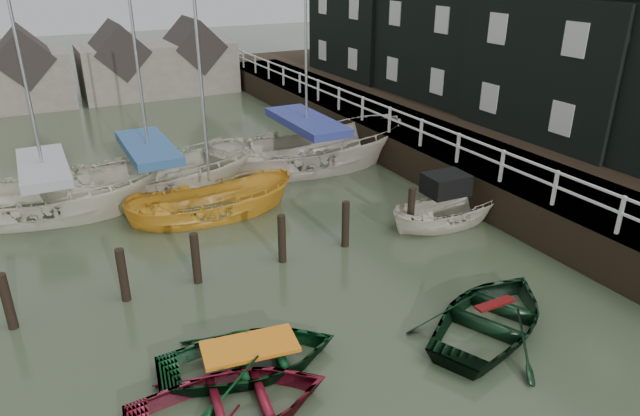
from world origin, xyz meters
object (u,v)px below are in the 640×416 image
sailboat_d (307,166)px  rowboat_red (232,415)px  motorboat (446,220)px  sailboat_c (212,214)px  rowboat_dkgreen (491,328)px  sailboat_b (154,192)px  rowboat_green (251,367)px  sailboat_a (53,212)px

sailboat_d → rowboat_red: bearing=155.0°
rowboat_red → motorboat: size_ratio=0.93×
sailboat_c → sailboat_d: size_ratio=0.83×
rowboat_dkgreen → motorboat: motorboat is taller
motorboat → sailboat_b: sailboat_b is taller
rowboat_red → sailboat_b: size_ratio=0.34×
rowboat_green → sailboat_b: sailboat_b is taller
rowboat_dkgreen → sailboat_a: bearing=11.5°
motorboat → rowboat_red: bearing=120.9°
rowboat_red → sailboat_c: 9.14m
rowboat_red → sailboat_d: 13.63m
rowboat_red → sailboat_b: (1.14, 11.50, 0.06)m
sailboat_c → motorboat: bearing=-118.3°
rowboat_red → rowboat_green: 1.36m
rowboat_red → motorboat: 9.99m
rowboat_green → rowboat_dkgreen: 5.50m
rowboat_green → rowboat_dkgreen: size_ratio=0.90×
sailboat_a → sailboat_d: 9.47m
sailboat_b → rowboat_dkgreen: bearing=-150.2°
rowboat_red → sailboat_a: size_ratio=0.35×
motorboat → sailboat_b: bearing=51.2°
rowboat_green → sailboat_c: size_ratio=0.36×
rowboat_green → sailboat_b: (0.34, 10.40, 0.06)m
motorboat → rowboat_green: bearing=117.0°
sailboat_a → rowboat_red: bearing=-155.9°
motorboat → sailboat_c: bearing=60.0°
sailboat_b → sailboat_c: 2.98m
rowboat_dkgreen → motorboat: size_ratio=1.02×
sailboat_a → sailboat_d: sailboat_d is taller
rowboat_dkgreen → sailboat_a: size_ratio=0.39×
rowboat_green → sailboat_d: (6.46, 10.44, 0.06)m
sailboat_a → sailboat_d: size_ratio=0.85×
rowboat_red → rowboat_dkgreen: size_ratio=0.91×
sailboat_a → sailboat_b: bearing=-73.0°
rowboat_green → motorboat: bearing=-57.5°
rowboat_green → sailboat_c: (1.63, 7.72, 0.02)m
rowboat_green → sailboat_d: sailboat_d is taller
rowboat_green → motorboat: size_ratio=0.92×
rowboat_dkgreen → rowboat_red: bearing=63.8°
motorboat → sailboat_b: size_ratio=0.36×
rowboat_dkgreen → sailboat_b: sailboat_b is taller
rowboat_green → rowboat_dkgreen: bearing=-95.2°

